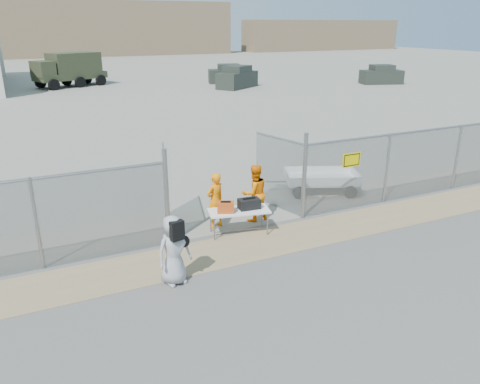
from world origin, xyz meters
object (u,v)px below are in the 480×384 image
security_worker_left (215,201)px  security_worker_right (254,193)px  utility_trailer (321,181)px  folding_table (239,222)px  visitor (174,250)px

security_worker_left → security_worker_right: (1.19, -0.01, 0.04)m
security_worker_right → utility_trailer: security_worker_right is taller
folding_table → security_worker_left: 0.89m
security_worker_right → visitor: bearing=33.8°
folding_table → security_worker_left: security_worker_left is taller
security_worker_left → security_worker_right: bearing=158.6°
security_worker_right → visitor: size_ratio=1.06×
folding_table → utility_trailer: size_ratio=0.53×
utility_trailer → security_worker_right: bearing=-135.7°
security_worker_left → folding_table: bearing=99.8°
security_worker_left → utility_trailer: 4.47m
security_worker_right → utility_trailer: bearing=-162.0°
security_worker_left → security_worker_right: 1.19m
folding_table → visitor: size_ratio=1.03×
security_worker_right → visitor: (-3.10, -2.33, -0.04)m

